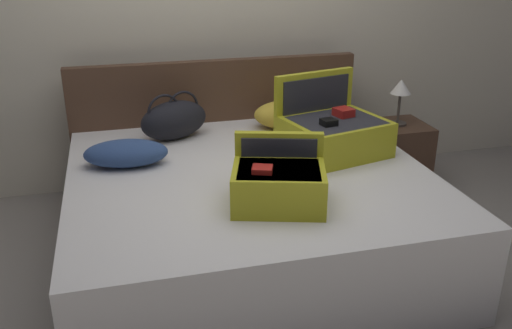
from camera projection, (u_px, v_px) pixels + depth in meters
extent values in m
plane|color=gray|center=(268.00, 293.00, 2.95)|extent=(12.00, 12.00, 0.00)
cube|color=beige|center=(207.00, 5.00, 3.93)|extent=(8.00, 0.10, 2.60)
cube|color=silver|center=(250.00, 214.00, 3.21)|extent=(1.98, 1.87, 0.53)
cube|color=#4C3323|center=(217.00, 127.00, 4.00)|extent=(2.02, 0.08, 0.96)
cube|color=gold|center=(336.00, 137.00, 3.32)|extent=(0.65, 0.57, 0.21)
cube|color=#28282D|center=(336.00, 132.00, 3.31)|extent=(0.57, 0.50, 0.15)
cube|color=black|center=(329.00, 123.00, 3.19)|extent=(0.10, 0.09, 0.04)
cube|color=#B21E19|center=(344.00, 113.00, 3.35)|extent=(0.12, 0.13, 0.05)
cube|color=gold|center=(313.00, 107.00, 3.48)|extent=(0.55, 0.17, 0.45)
cube|color=#28282D|center=(316.00, 108.00, 3.46)|extent=(0.46, 0.12, 0.38)
cube|color=gold|center=(279.00, 188.00, 2.67)|extent=(0.52, 0.43, 0.20)
cube|color=#28282D|center=(279.00, 182.00, 2.66)|extent=(0.45, 0.38, 0.14)
cube|color=#B21E19|center=(262.00, 170.00, 2.60)|extent=(0.12, 0.11, 0.03)
cube|color=gold|center=(279.00, 162.00, 2.81)|extent=(0.44, 0.17, 0.32)
cube|color=#28282D|center=(279.00, 164.00, 2.79)|extent=(0.36, 0.12, 0.27)
ellipsoid|color=black|center=(174.00, 120.00, 3.57)|extent=(0.50, 0.37, 0.25)
torus|color=black|center=(164.00, 112.00, 3.50)|extent=(0.22, 0.10, 0.23)
torus|color=black|center=(183.00, 108.00, 3.58)|extent=(0.22, 0.10, 0.23)
ellipsoid|color=navy|center=(126.00, 153.00, 3.16)|extent=(0.50, 0.30, 0.15)
ellipsoid|color=gold|center=(292.00, 115.00, 3.77)|extent=(0.56, 0.39, 0.20)
cube|color=#4C3323|center=(394.00, 156.00, 4.12)|extent=(0.44, 0.40, 0.49)
cylinder|color=#3F3833|center=(397.00, 123.00, 4.03)|extent=(0.13, 0.13, 0.01)
cylinder|color=#4C443D|center=(399.00, 108.00, 3.98)|extent=(0.02, 0.02, 0.22)
cone|color=white|center=(401.00, 87.00, 3.92)|extent=(0.15, 0.15, 0.10)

